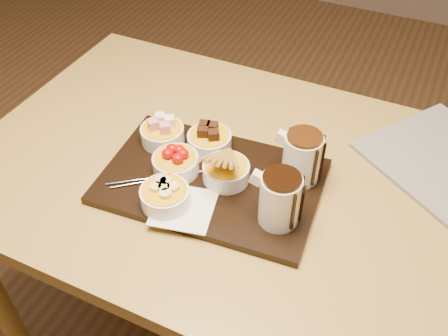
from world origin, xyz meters
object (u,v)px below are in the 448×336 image
at_px(bowl_strawberries, 176,164).
at_px(pitcher_dark_chocolate, 280,200).
at_px(dining_table, 233,199).
at_px(serving_board, 211,181).
at_px(pitcher_milk_chocolate, 302,158).

height_order(bowl_strawberries, pitcher_dark_chocolate, pitcher_dark_chocolate).
relative_size(dining_table, serving_board, 2.61).
xyz_separation_m(serving_board, pitcher_dark_chocolate, (0.17, -0.05, 0.06)).
bearing_deg(pitcher_milk_chocolate, pitcher_dark_chocolate, -94.40).
xyz_separation_m(serving_board, pitcher_milk_chocolate, (0.17, 0.08, 0.06)).
height_order(dining_table, pitcher_dark_chocolate, pitcher_dark_chocolate).
relative_size(pitcher_dark_chocolate, pitcher_milk_chocolate, 1.00).
distance_m(serving_board, bowl_strawberries, 0.08).
bearing_deg(bowl_strawberries, pitcher_dark_chocolate, -8.23).
relative_size(bowl_strawberries, pitcher_dark_chocolate, 0.91).
distance_m(dining_table, pitcher_dark_chocolate, 0.25).
bearing_deg(pitcher_milk_chocolate, dining_table, -177.25).
bearing_deg(pitcher_dark_chocolate, serving_board, 160.02).
distance_m(bowl_strawberries, pitcher_dark_chocolate, 0.25).
xyz_separation_m(pitcher_dark_chocolate, pitcher_milk_chocolate, (-0.00, 0.13, 0.00)).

